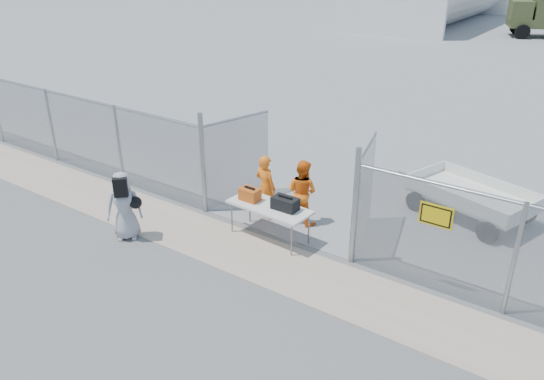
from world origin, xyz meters
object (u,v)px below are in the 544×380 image
Objects in this scene: security_worker_left at (265,187)px; visitor at (124,206)px; folding_table at (269,222)px; security_worker_right at (302,192)px; utility_trailer at (471,200)px.

security_worker_left is 3.23m from visitor.
folding_table is 1.19× the size of security_worker_left.
security_worker_left reaches higher than security_worker_right.
visitor is at bearing -142.59° from folding_table.
folding_table is 0.52× the size of utility_trailer.
security_worker_left is 0.44× the size of utility_trailer.
security_worker_left is at bearing 9.19° from visitor.
visitor reaches higher than security_worker_right.
visitor reaches higher than utility_trailer.
utility_trailer is at bearing -138.05° from security_worker_right.
security_worker_right is 3.99m from visitor.
folding_table is 3.20m from visitor.
security_worker_right is at bearing 83.21° from folding_table.
security_worker_right is at bearing -154.52° from security_worker_left.
visitor is 8.06m from utility_trailer.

